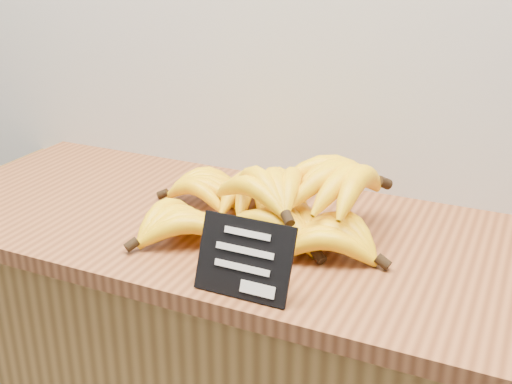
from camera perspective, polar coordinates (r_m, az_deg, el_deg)
The scene contains 3 objects.
counter_top at distance 1.19m, azimuth 1.01°, elevation -3.84°, with size 1.38×0.54×0.03m, color brown.
chalkboard_sign at distance 0.96m, azimuth -1.06°, elevation -5.93°, with size 0.15×0.01×0.12m, color black.
banana_pile at distance 1.15m, azimuth 1.51°, elevation -1.08°, with size 0.52×0.37×0.13m.
Camera 1 is at (0.52, 1.77, 1.44)m, focal length 45.00 mm.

